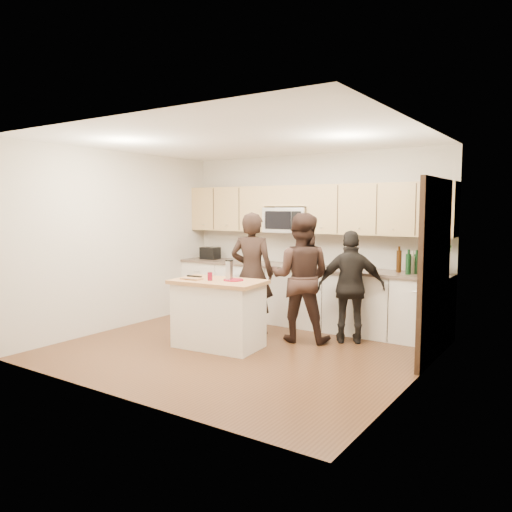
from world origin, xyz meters
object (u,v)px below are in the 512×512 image
Objects in this scene: woman_right at (351,287)px; island at (218,313)px; woman_left at (252,273)px; toaster at (210,253)px; woman_center at (301,277)px.

island is at bearing 13.91° from woman_right.
island is 0.96m from woman_left.
woman_right is (2.90, -0.54, -0.27)m from toaster.
woman_center is (2.28, -0.83, -0.16)m from toaster.
woman_left is at bearing -13.52° from woman_right.
island is 0.82× the size of woman_right.
island is at bearing -48.42° from toaster.
woman_right is (0.63, 0.29, -0.12)m from woman_center.
woman_center is (0.79, 0.04, -0.00)m from woman_left.
island is 4.06× the size of toaster.
island is 1.84m from woman_right.
toaster is 1.74m from woman_left.
woman_right is at bearing -10.54° from toaster.
woman_left is at bearing -30.43° from toaster.
toaster is at bearing -45.57° from woman_left.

